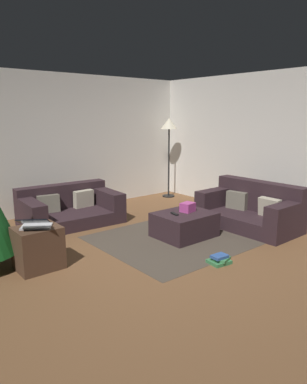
% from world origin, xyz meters
% --- Properties ---
extents(ground_plane, '(6.40, 6.40, 0.00)m').
position_xyz_m(ground_plane, '(0.00, 0.00, 0.00)').
color(ground_plane, brown).
extents(rear_partition, '(6.40, 0.12, 2.60)m').
position_xyz_m(rear_partition, '(0.00, 3.14, 1.30)').
color(rear_partition, silver).
rests_on(rear_partition, ground_plane).
extents(corner_partition, '(0.12, 6.40, 2.60)m').
position_xyz_m(corner_partition, '(3.14, 0.00, 1.30)').
color(corner_partition, silver).
rests_on(corner_partition, ground_plane).
extents(couch_left, '(1.67, 1.08, 0.64)m').
position_xyz_m(couch_left, '(-0.01, 2.25, 0.25)').
color(couch_left, '#2D1E23').
rests_on(couch_left, ground_plane).
extents(couch_right, '(0.88, 1.62, 0.74)m').
position_xyz_m(couch_right, '(2.25, 0.11, 0.29)').
color(couch_right, '#2D1E23').
rests_on(couch_right, ground_plane).
extents(ottoman, '(0.85, 0.70, 0.37)m').
position_xyz_m(ottoman, '(1.03, 0.45, 0.19)').
color(ottoman, '#2D1E23').
rests_on(ottoman, ground_plane).
extents(gift_box, '(0.24, 0.20, 0.14)m').
position_xyz_m(gift_box, '(1.12, 0.48, 0.44)').
color(gift_box, '#B23F8C').
rests_on(gift_box, ottoman).
extents(tv_remote, '(0.08, 0.17, 0.02)m').
position_xyz_m(tv_remote, '(0.85, 0.48, 0.38)').
color(tv_remote, black).
rests_on(tv_remote, ottoman).
extents(side_table, '(0.52, 0.44, 0.52)m').
position_xyz_m(side_table, '(-1.17, 0.73, 0.26)').
color(side_table, '#4C3323').
rests_on(side_table, ground_plane).
extents(laptop, '(0.50, 0.51, 0.18)m').
position_xyz_m(laptop, '(-1.20, 0.68, 0.58)').
color(laptop, silver).
rests_on(laptop, side_table).
extents(book_stack, '(0.29, 0.25, 0.11)m').
position_xyz_m(book_stack, '(0.65, -0.58, 0.05)').
color(book_stack, '#387A47').
rests_on(book_stack, ground_plane).
extents(corner_lamp, '(0.36, 0.36, 1.77)m').
position_xyz_m(corner_lamp, '(2.68, 2.67, 1.51)').
color(corner_lamp, black).
rests_on(corner_lamp, ground_plane).
extents(area_rug, '(2.60, 2.00, 0.01)m').
position_xyz_m(area_rug, '(1.03, 0.45, 0.00)').
color(area_rug, '#463C31').
rests_on(area_rug, ground_plane).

